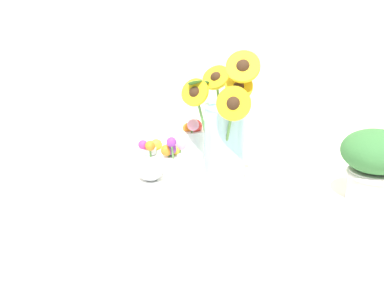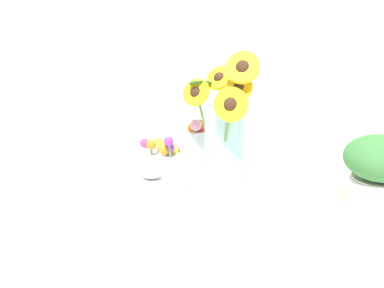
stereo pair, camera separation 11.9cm
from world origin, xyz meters
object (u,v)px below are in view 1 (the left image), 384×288
vase_small_center (175,167)px  vase_small_back (191,146)px  potted_plant (375,162)px  mason_jar_sunflowers (224,133)px  vase_bulb_right (150,163)px  serving_tray (192,187)px

vase_small_center → vase_small_back: 0.16m
vase_small_center → potted_plant: 0.51m
vase_small_center → mason_jar_sunflowers: bearing=45.0°
mason_jar_sunflowers → vase_bulb_right: mason_jar_sunflowers is taller
mason_jar_sunflowers → vase_bulb_right: (-0.19, -0.07, -0.09)m
mason_jar_sunflowers → vase_small_back: size_ratio=2.27×
serving_tray → vase_small_back: vase_small_back is taller
vase_bulb_right → potted_plant: (0.57, 0.14, 0.04)m
serving_tray → potted_plant: bearing=14.4°
vase_small_center → potted_plant: potted_plant is taller
vase_bulb_right → vase_small_back: bearing=60.5°
vase_small_center → vase_small_back: bearing=96.5°
vase_small_back → potted_plant: potted_plant is taller
vase_small_center → vase_small_back: (-0.02, 0.16, 0.00)m
serving_tray → potted_plant: 0.48m
vase_small_back → potted_plant: size_ratio=0.84×
vase_small_back → vase_small_center: bearing=-83.5°
potted_plant → mason_jar_sunflowers: bearing=-169.6°
vase_small_back → mason_jar_sunflowers: bearing=-26.5°
serving_tray → potted_plant: potted_plant is taller
vase_small_center → potted_plant: size_ratio=0.81×
serving_tray → vase_small_back: 0.14m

